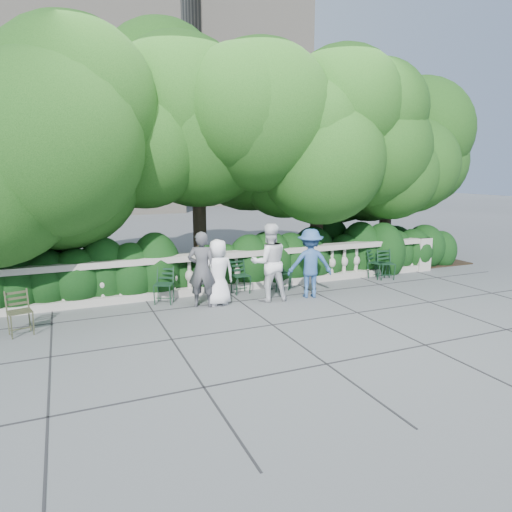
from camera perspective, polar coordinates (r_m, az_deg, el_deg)
name	(u,v)px	position (r m, az deg, el deg)	size (l,w,h in m)	color
ground	(274,308)	(10.13, 2.23, -6.53)	(90.00, 90.00, 0.00)	#4F5357
balustrade	(244,270)	(11.61, -1.55, -1.82)	(12.00, 0.44, 1.00)	#9E998E
shrub_hedge	(228,279)	(12.81, -3.52, -2.87)	(15.00, 2.60, 1.70)	black
tree_canopy	(248,134)	(12.92, -1.06, 14.95)	(15.04, 6.52, 6.78)	#3F3023
chair_a	(163,305)	(10.56, -11.57, -6.03)	(0.44, 0.48, 0.84)	black
chair_b	(243,295)	(11.21, -1.62, -4.84)	(0.44, 0.48, 0.84)	black
chair_c	(282,291)	(11.52, 3.31, -4.42)	(0.44, 0.48, 0.84)	black
chair_d	(285,291)	(11.58, 3.61, -4.35)	(0.44, 0.48, 0.84)	black
chair_e	(381,279)	(13.24, 15.36, -2.79)	(0.44, 0.48, 0.84)	black
chair_f	(388,280)	(13.14, 16.12, -2.94)	(0.44, 0.48, 0.84)	black
chair_weathered	(23,337)	(9.45, -27.06, -9.02)	(0.44, 0.48, 0.84)	black
person_businessman	(218,272)	(10.23, -4.75, -2.04)	(0.73, 0.48, 1.50)	white
person_woman_grey	(202,269)	(10.11, -6.79, -1.68)	(0.62, 0.41, 1.69)	#44454A
person_casual_man	(269,262)	(10.52, 1.66, -0.80)	(0.88, 0.68, 1.81)	white
person_older_blue	(310,263)	(10.91, 6.77, -0.90)	(1.06, 0.61, 1.64)	#2D5188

